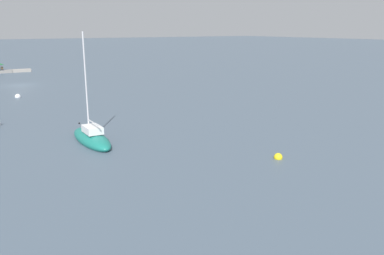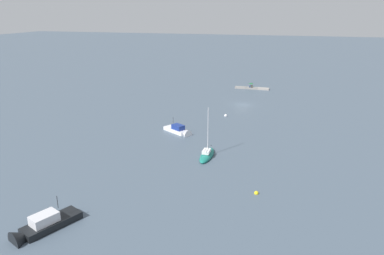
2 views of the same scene
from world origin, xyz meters
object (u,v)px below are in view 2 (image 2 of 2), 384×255
object	(u,v)px
motorboat_white_near	(179,131)
motorboat_black_far	(41,228)
person_seated_brown_left	(252,86)
person_seated_blue_right	(250,86)
mooring_buoy_mid	(226,116)
mooring_buoy_near	(256,193)
sailboat_teal_mid	(207,155)
umbrella_open_green	(251,83)

from	to	relation	value
motorboat_white_near	motorboat_black_far	distance (m)	33.97
person_seated_brown_left	person_seated_blue_right	bearing A→B (deg)	3.72
motorboat_white_near	mooring_buoy_mid	distance (m)	14.74
mooring_buoy_near	mooring_buoy_mid	size ratio (longest dim) A/B	0.84
sailboat_teal_mid	person_seated_brown_left	bearing A→B (deg)	89.26
sailboat_teal_mid	umbrella_open_green	bearing A→B (deg)	89.57
mooring_buoy_mid	motorboat_white_near	bearing A→B (deg)	65.15
person_seated_brown_left	motorboat_white_near	size ratio (longest dim) A/B	0.12
umbrella_open_green	mooring_buoy_near	bearing A→B (deg)	97.54
umbrella_open_green	motorboat_white_near	size ratio (longest dim) A/B	0.22
motorboat_black_far	person_seated_blue_right	bearing A→B (deg)	-74.64
person_seated_brown_left	motorboat_black_far	world-z (taller)	motorboat_black_far
person_seated_blue_right	sailboat_teal_mid	size ratio (longest dim) A/B	0.09
person_seated_blue_right	umbrella_open_green	xyz separation A→B (m)	(-0.28, -0.16, 0.87)
umbrella_open_green	mooring_buoy_near	xyz separation A→B (m)	(-8.27, 62.46, -1.55)
motorboat_white_near	mooring_buoy_near	bearing A→B (deg)	71.44
umbrella_open_green	motorboat_white_near	distance (m)	43.65
mooring_buoy_near	person_seated_blue_right	bearing A→B (deg)	-82.18
umbrella_open_green	motorboat_white_near	world-z (taller)	motorboat_white_near
sailboat_teal_mid	mooring_buoy_mid	world-z (taller)	sailboat_teal_mid
umbrella_open_green	sailboat_teal_mid	world-z (taller)	sailboat_teal_mid
mooring_buoy_near	mooring_buoy_mid	world-z (taller)	mooring_buoy_mid
person_seated_brown_left	mooring_buoy_near	xyz separation A→B (m)	(-7.99, 62.34, -0.68)
person_seated_brown_left	mooring_buoy_near	size ratio (longest dim) A/B	1.32
motorboat_white_near	mooring_buoy_near	distance (m)	25.46
person_seated_brown_left	mooring_buoy_mid	bearing A→B (deg)	84.96
motorboat_white_near	person_seated_blue_right	bearing A→B (deg)	-158.58
person_seated_blue_right	motorboat_black_far	size ratio (longest dim) A/B	0.10
person_seated_brown_left	sailboat_teal_mid	distance (m)	52.40
person_seated_brown_left	motorboat_white_near	bearing A→B (deg)	78.07
mooring_buoy_mid	person_seated_brown_left	bearing A→B (deg)	-94.09
mooring_buoy_mid	sailboat_teal_mid	bearing A→B (deg)	93.35
umbrella_open_green	motorboat_black_far	world-z (taller)	motorboat_black_far
umbrella_open_green	motorboat_black_far	xyz separation A→B (m)	(12.31, 76.58, -1.21)
person_seated_brown_left	person_seated_blue_right	distance (m)	0.56
mooring_buoy_near	mooring_buoy_mid	distance (m)	34.45
person_seated_blue_right	umbrella_open_green	bearing A→B (deg)	-151.22
umbrella_open_green	person_seated_brown_left	bearing A→B (deg)	158.06
sailboat_teal_mid	mooring_buoy_near	distance (m)	13.25
person_seated_blue_right	mooring_buoy_near	size ratio (longest dim) A/B	1.32
motorboat_black_far	sailboat_teal_mid	bearing A→B (deg)	-91.87
umbrella_open_green	person_seated_blue_right	bearing A→B (deg)	29.73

